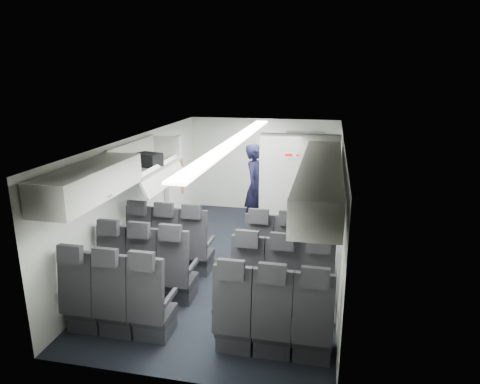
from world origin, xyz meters
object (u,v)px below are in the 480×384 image
at_px(seat_row_rear, 192,313).
at_px(galley_unit, 303,175).
at_px(boarding_door, 175,182).
at_px(seat_row_front, 228,253).
at_px(seat_row_mid, 213,279).
at_px(flight_attendant, 256,187).
at_px(carry_on_bag, 149,160).

xyz_separation_m(seat_row_rear, galley_unit, (0.95, 5.05, 0.55)).
distance_m(seat_row_rear, boarding_door, 4.25).
bearing_deg(boarding_door, seat_row_front, -51.84).
height_order(seat_row_front, seat_row_mid, same).
bearing_deg(seat_row_rear, flight_attendant, 89.38).
bearing_deg(boarding_door, carry_on_bag, -82.26).
bearing_deg(seat_row_rear, galley_unit, 79.35).
height_order(boarding_door, carry_on_bag, carry_on_bag).
bearing_deg(seat_row_front, boarding_door, 128.16).
distance_m(seat_row_front, seat_row_rear, 1.80).
height_order(boarding_door, flight_attendant, boarding_door).
bearing_deg(seat_row_mid, seat_row_front, 90.00).
height_order(seat_row_mid, flight_attendant, flight_attendant).
relative_size(boarding_door, flight_attendant, 1.04).
xyz_separation_m(boarding_door, carry_on_bag, (0.24, -1.77, 0.82)).
relative_size(boarding_door, carry_on_bag, 4.67).
distance_m(boarding_door, carry_on_bag, 1.97).
height_order(galley_unit, carry_on_bag, galley_unit).
distance_m(seat_row_mid, boarding_door, 3.45).
bearing_deg(seat_row_rear, seat_row_mid, 90.00).
xyz_separation_m(seat_row_front, galley_unit, (0.95, 3.25, 0.55)).
xyz_separation_m(seat_row_rear, flight_attendant, (0.04, 4.08, 0.49)).
xyz_separation_m(seat_row_front, seat_row_mid, (0.00, -0.90, 0.00)).
xyz_separation_m(seat_row_front, carry_on_bag, (-1.40, 0.32, 1.37)).
bearing_deg(boarding_door, flight_attendant, 6.46).
bearing_deg(galley_unit, seat_row_rear, -100.65).
distance_m(seat_row_front, galley_unit, 3.43).
bearing_deg(carry_on_bag, seat_row_rear, -39.98).
distance_m(seat_row_mid, seat_row_rear, 0.90).
bearing_deg(flight_attendant, seat_row_mid, -170.74).
relative_size(seat_row_front, flight_attendant, 1.87).
relative_size(galley_unit, carry_on_bag, 4.77).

